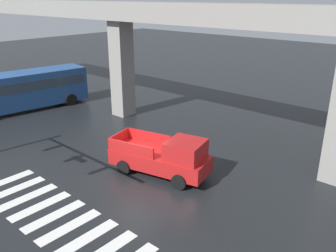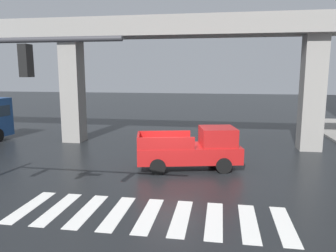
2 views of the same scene
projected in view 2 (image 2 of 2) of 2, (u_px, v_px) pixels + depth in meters
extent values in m
plane|color=black|center=(171.00, 173.00, 15.60)|extent=(120.00, 120.00, 0.00)
cube|color=silver|center=(30.00, 207.00, 11.65)|extent=(0.55, 2.80, 0.01)
cube|color=silver|center=(58.00, 209.00, 11.47)|extent=(0.55, 2.80, 0.01)
cube|color=silver|center=(87.00, 211.00, 11.29)|extent=(0.55, 2.80, 0.01)
cube|color=silver|center=(117.00, 213.00, 11.11)|extent=(0.55, 2.80, 0.01)
cube|color=silver|center=(149.00, 215.00, 10.94)|extent=(0.55, 2.80, 0.01)
cube|color=silver|center=(181.00, 218.00, 10.76)|extent=(0.55, 2.80, 0.01)
cube|color=silver|center=(214.00, 220.00, 10.58)|extent=(0.55, 2.80, 0.01)
cube|color=silver|center=(249.00, 223.00, 10.41)|extent=(0.55, 2.80, 0.01)
cube|color=silver|center=(284.00, 225.00, 10.23)|extent=(0.55, 2.80, 0.01)
cube|color=gray|center=(186.00, 27.00, 20.34)|extent=(58.59, 2.37, 1.20)
cube|color=gray|center=(73.00, 91.00, 22.27)|extent=(1.30, 1.30, 7.02)
cube|color=gray|center=(312.00, 93.00, 19.76)|extent=(1.30, 1.30, 7.02)
cube|color=red|center=(189.00, 153.00, 16.22)|extent=(5.39, 2.98, 0.80)
cube|color=red|center=(218.00, 136.00, 16.16)|extent=(2.04, 2.08, 0.90)
cube|color=#3F5160|center=(227.00, 136.00, 16.19)|extent=(0.47, 1.65, 0.77)
cube|color=red|center=(165.00, 136.00, 16.90)|extent=(2.61, 0.68, 0.60)
cube|color=red|center=(167.00, 144.00, 15.18)|extent=(2.61, 0.68, 0.60)
cube|color=red|center=(138.00, 140.00, 15.96)|extent=(0.48, 1.73, 0.60)
cylinder|color=black|center=(216.00, 156.00, 17.26)|extent=(0.80, 0.44, 0.76)
cylinder|color=black|center=(224.00, 165.00, 15.49)|extent=(0.80, 0.44, 0.76)
cylinder|color=black|center=(157.00, 157.00, 17.08)|extent=(0.80, 0.44, 0.76)
cylinder|color=black|center=(158.00, 167.00, 15.30)|extent=(0.80, 0.44, 0.76)
cube|color=black|center=(26.00, 61.00, 8.36)|extent=(0.24, 0.32, 0.84)
sphere|color=green|center=(27.00, 71.00, 8.40)|extent=(0.17, 0.17, 0.17)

